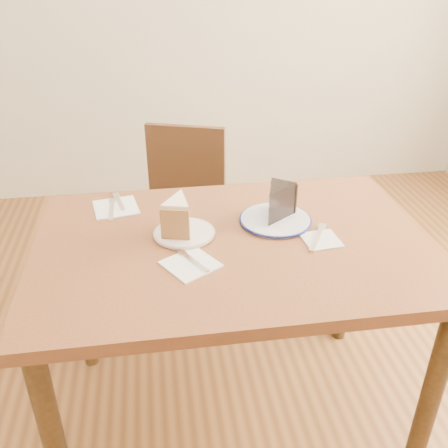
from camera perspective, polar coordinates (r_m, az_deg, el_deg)
ground at (r=2.01m, az=0.88°, el=-20.53°), size 4.00×4.00×0.00m
table at (r=1.57m, az=1.06°, el=-5.01°), size 1.20×0.80×0.75m
chair_far at (r=2.24m, az=-4.99°, el=0.90°), size 0.53×0.53×0.85m
plate_cream at (r=1.54m, az=-4.56°, el=-1.04°), size 0.18×0.18×0.01m
plate_navy at (r=1.62m, az=5.88°, el=0.47°), size 0.22×0.22×0.01m
carrot_cake at (r=1.53m, az=-5.18°, el=1.07°), size 0.11×0.13×0.10m
chocolate_cake at (r=1.59m, az=5.97°, el=2.21°), size 0.14×0.15×0.10m
napkin_cream at (r=1.40m, az=-3.84°, el=-4.59°), size 0.18×0.18×0.00m
napkin_navy at (r=1.54m, az=11.05°, el=-1.79°), size 0.11×0.11×0.00m
napkin_spare at (r=1.74m, az=-12.26°, el=1.88°), size 0.17×0.17×0.00m
fork_cream at (r=1.41m, az=-3.57°, el=-4.20°), size 0.08×0.13×0.00m
knife_navy at (r=1.55m, az=10.63°, el=-1.45°), size 0.10×0.16×0.00m
fork_spare at (r=1.76m, az=-11.88°, el=2.51°), size 0.05×0.14×0.00m
knife_spare at (r=1.72m, az=-12.70°, el=1.66°), size 0.02×0.16×0.00m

